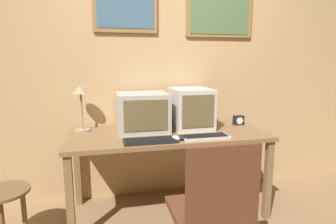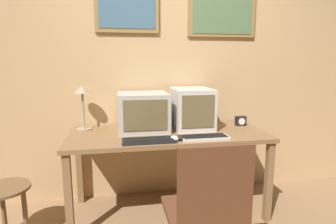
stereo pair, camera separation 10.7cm
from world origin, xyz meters
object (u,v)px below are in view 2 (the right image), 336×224
side_stool (5,199)px  monitor_right (192,108)px  mouse_far_corner (174,138)px  desk_lamp (83,98)px  monitor_left (143,112)px  office_chair (206,223)px  keyboard_main (149,140)px  desk_clock (241,121)px  keyboard_side (205,137)px  mouse_near_keyboard (181,137)px

side_stool → monitor_right: bearing=13.5°
mouse_far_corner → desk_lamp: (-0.76, 0.49, 0.28)m
monitor_left → office_chair: size_ratio=0.48×
monitor_right → keyboard_main: bearing=-139.1°
desk_clock → side_stool: size_ratio=0.23×
keyboard_main → keyboard_side: (0.46, 0.01, -0.00)m
desk_lamp → side_stool: (-0.55, -0.47, -0.70)m
mouse_far_corner → keyboard_side: bearing=0.2°
monitor_right → desk_lamp: 1.01m
side_stool → office_chair: bearing=-25.2°
mouse_near_keyboard → desk_clock: desk_clock is taller
monitor_right → office_chair: monitor_right is taller
monitor_right → desk_lamp: size_ratio=1.04×
monitor_left → mouse_near_keyboard: monitor_left is taller
desk_lamp → office_chair: 1.54m
keyboard_side → side_stool: keyboard_side is taller
desk_lamp → mouse_near_keyboard: bearing=-30.9°
mouse_far_corner → side_stool: mouse_far_corner is taller
keyboard_main → office_chair: size_ratio=0.45×
monitor_left → keyboard_main: (0.01, -0.40, -0.16)m
office_chair → monitor_left: bearing=105.7°
keyboard_side → monitor_right: bearing=91.0°
mouse_near_keyboard → keyboard_side: bearing=-1.5°
mouse_near_keyboard → office_chair: office_chair is taller
keyboard_side → desk_clock: desk_clock is taller
side_stool → mouse_far_corner: bearing=-0.7°
desk_lamp → mouse_far_corner: bearing=-32.9°
office_chair → side_stool: 1.52m
monitor_left → desk_lamp: bearing=169.4°
keyboard_main → mouse_far_corner: 0.21m
monitor_right → mouse_near_keyboard: bearing=-117.1°
keyboard_side → mouse_near_keyboard: mouse_near_keyboard is taller
monitor_right → desk_lamp: (-1.00, 0.10, 0.11)m
mouse_near_keyboard → desk_lamp: (-0.81, 0.48, 0.28)m
monitor_right → mouse_far_corner: 0.49m
mouse_far_corner → office_chair: size_ratio=0.12×
desk_clock → mouse_far_corner: bearing=-151.7°
monitor_left → mouse_near_keyboard: (0.27, -0.38, -0.15)m
mouse_near_keyboard → office_chair: size_ratio=0.12×
keyboard_main → keyboard_side: same height
monitor_left → mouse_far_corner: monitor_left is taller
mouse_far_corner → desk_clock: (0.75, 0.41, 0.03)m
monitor_left → office_chair: 1.18m
mouse_near_keyboard → mouse_far_corner: (-0.05, -0.01, -0.00)m
monitor_left → side_stool: size_ratio=1.01×
keyboard_side → mouse_near_keyboard: size_ratio=3.49×
mouse_near_keyboard → side_stool: (-1.36, 0.01, -0.41)m
keyboard_side → desk_clock: size_ratio=3.91×
mouse_near_keyboard → office_chair: bearing=-88.3°
monitor_left → keyboard_side: bearing=-39.4°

